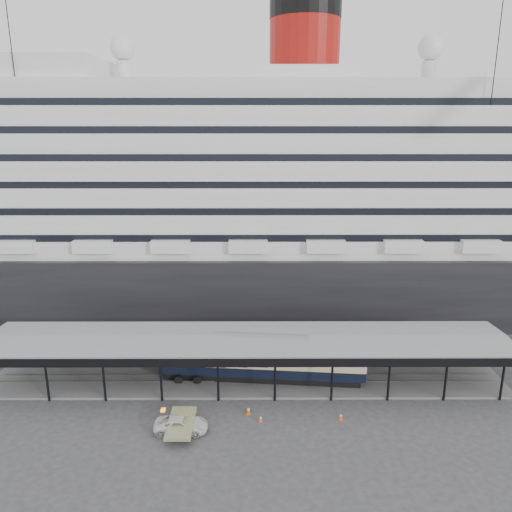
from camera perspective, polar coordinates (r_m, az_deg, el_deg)
The scene contains 8 objects.
ground at distance 52.45m, azimuth -1.09°, elevation -16.68°, with size 200.00×200.00×0.00m, color #353537.
cruise_ship at distance 77.05m, azimuth -0.75°, elevation 8.29°, with size 130.00×30.00×43.90m.
platform_canopy at distance 55.63m, azimuth -1.03°, elevation -11.88°, with size 56.00×9.18×5.30m.
port_truck at distance 48.90m, azimuth -8.54°, elevation -18.53°, with size 2.27×4.93×1.37m, color silver.
pullman_carriage at distance 55.49m, azimuth 0.60°, elevation -11.60°, with size 22.56×4.93×21.99m.
traffic_cone_left at distance 50.89m, azimuth -0.86°, elevation -17.23°, with size 0.56×0.56×0.84m.
traffic_cone_mid at distance 49.88m, azimuth 0.54°, elevation -18.08°, with size 0.36×0.36×0.68m.
traffic_cone_right at distance 50.79m, azimuth 9.68°, elevation -17.62°, with size 0.48×0.48×0.73m.
Camera 1 is at (0.83, -44.46, 27.81)m, focal length 35.00 mm.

